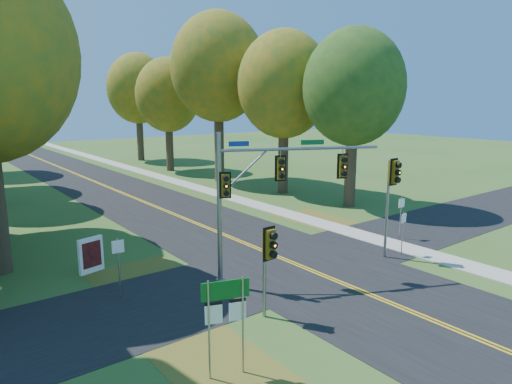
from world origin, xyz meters
TOP-DOWN VIEW (x-y plane):
  - ground at (0.00, 0.00)m, footprint 160.00×160.00m
  - road_main at (0.00, 0.00)m, footprint 8.00×160.00m
  - road_cross at (0.00, 2.00)m, footprint 60.00×6.00m
  - centerline_left at (-0.10, 0.00)m, footprint 0.10×160.00m
  - centerline_right at (0.10, 0.00)m, footprint 0.10×160.00m
  - sidewalk_east at (6.20, 0.00)m, footprint 1.60×160.00m
  - leaf_patch_w_near at (-6.50, 4.00)m, footprint 4.00×6.00m
  - leaf_patch_e at (6.80, 6.00)m, footprint 3.50×8.00m
  - leaf_patch_w_far at (-7.50, -3.00)m, footprint 3.00×5.00m
  - tree_e_a at (11.57, 8.77)m, footprint 7.20×7.20m
  - tree_e_b at (10.97, 15.58)m, footprint 7.60×7.60m
  - tree_e_c at (9.88, 23.69)m, footprint 8.80×8.80m
  - tree_e_d at (9.26, 32.87)m, footprint 7.00×7.00m
  - tree_e_e at (10.47, 43.58)m, footprint 7.80×7.80m
  - traffic_mast at (-2.63, 1.25)m, footprint 6.49×3.07m
  - east_signal_pole at (4.20, -0.19)m, footprint 0.58×0.66m
  - ped_signal_pole at (-4.49, -1.55)m, footprint 0.54×0.62m
  - route_sign_cluster at (-7.57, -3.48)m, footprint 1.29×0.48m
  - info_kiosk at (-7.99, 6.81)m, footprint 1.18×0.44m
  - reg_sign_e_north at (7.50, 1.49)m, footprint 0.45×0.08m
  - reg_sign_e_south at (5.12, -0.32)m, footprint 0.43×0.09m
  - reg_sign_w at (-8.00, 3.34)m, footprint 0.47×0.09m

SIDE VIEW (x-z plane):
  - ground at x=0.00m, z-range 0.00..0.00m
  - leaf_patch_w_near at x=-6.50m, z-range 0.00..0.01m
  - leaf_patch_e at x=6.80m, z-range 0.00..0.01m
  - leaf_patch_w_far at x=-7.50m, z-range 0.00..0.01m
  - road_cross at x=0.00m, z-range 0.00..0.02m
  - road_main at x=0.00m, z-range 0.00..0.02m
  - centerline_left at x=-0.10m, z-range 0.02..0.03m
  - centerline_right at x=0.10m, z-range 0.02..0.03m
  - sidewalk_east at x=6.20m, z-range 0.00..0.06m
  - info_kiosk at x=-7.99m, z-range 0.00..1.62m
  - reg_sign_e_south at x=5.12m, z-range 0.41..2.65m
  - reg_sign_e_north at x=7.50m, z-range 0.44..2.80m
  - reg_sign_w at x=-8.00m, z-range 0.45..2.90m
  - route_sign_cluster at x=-7.57m, z-range 0.59..3.49m
  - ped_signal_pole at x=-4.49m, z-range 0.83..4.22m
  - east_signal_pole at x=4.20m, z-range 1.28..6.25m
  - traffic_mast at x=-2.63m, z-range 0.92..7.33m
  - tree_e_d at x=9.26m, z-range 2.08..14.40m
  - tree_e_a at x=11.57m, z-range 2.16..14.90m
  - tree_e_b at x=10.97m, z-range 2.23..15.56m
  - tree_e_e at x=10.47m, z-range 2.32..16.06m
  - tree_e_c at x=9.88m, z-range 2.77..18.56m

